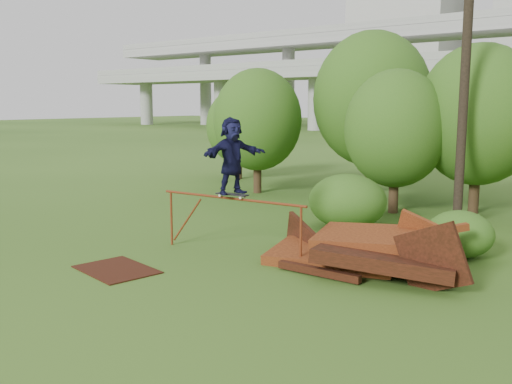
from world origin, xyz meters
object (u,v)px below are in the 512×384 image
Objects in this scene: flat_plate at (117,269)px; scrap_pile at (364,252)px; skater at (232,156)px; utility_pole at (467,43)px.

scrap_pile is at bearing 39.36° from flat_plate.
scrap_pile reaches higher than flat_plate.
skater is (-3.17, -0.98, 2.14)m from scrap_pile.
skater is 3.87m from flat_plate.
utility_pole is at bearing 63.98° from flat_plate.
utility_pole is at bearing 88.36° from scrap_pile.
utility_pole is (4.59, 9.41, 5.55)m from flat_plate.
scrap_pile is at bearing -91.64° from utility_pole.
scrap_pile is 2.88× the size of skater.
utility_pole is (0.17, 5.78, 5.17)m from scrap_pile.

